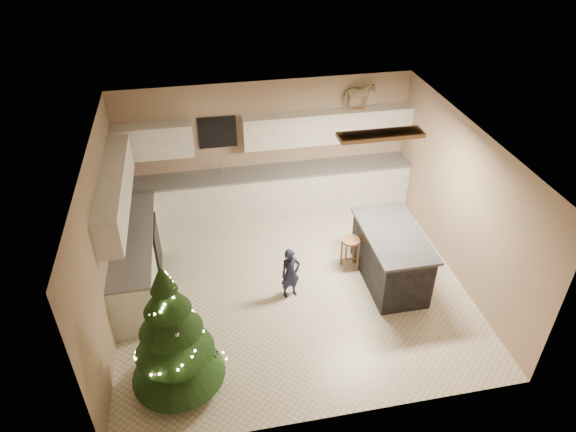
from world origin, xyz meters
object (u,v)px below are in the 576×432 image
(toddler, at_px, (290,273))
(christmas_tree, at_px, (173,340))
(island, at_px, (390,256))
(rocking_horse, at_px, (359,96))
(bar_stool, at_px, (350,246))

(toddler, bearing_deg, christmas_tree, -155.89)
(christmas_tree, xyz_separation_m, toddler, (1.78, 1.39, -0.39))
(island, height_order, rocking_horse, rocking_horse)
(bar_stool, bearing_deg, christmas_tree, -147.36)
(christmas_tree, height_order, rocking_horse, rocking_horse)
(bar_stool, bearing_deg, rocking_horse, 72.33)
(rocking_horse, bearing_deg, island, -177.88)
(bar_stool, distance_m, toddler, 1.22)
(bar_stool, distance_m, rocking_horse, 2.82)
(island, xyz_separation_m, christmas_tree, (-3.45, -1.45, 0.35))
(toddler, xyz_separation_m, rocking_horse, (1.78, 2.54, 1.81))
(island, distance_m, rocking_horse, 3.05)
(christmas_tree, bearing_deg, island, 22.83)
(bar_stool, height_order, rocking_horse, rocking_horse)
(rocking_horse, bearing_deg, toddler, 149.53)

